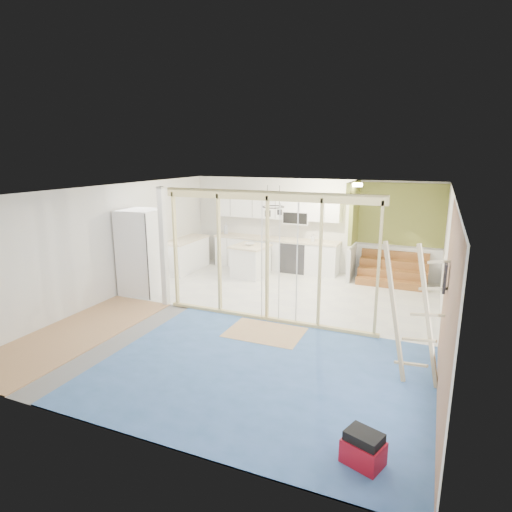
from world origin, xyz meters
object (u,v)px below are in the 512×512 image
at_px(fridge, 142,252).
at_px(ladder, 415,315).
at_px(toolbox, 363,450).
at_px(island, 250,262).

bearing_deg(fridge, ladder, -21.29).
bearing_deg(toolbox, fridge, 166.38).
xyz_separation_m(toolbox, ladder, (0.35, 2.03, 0.86)).
relative_size(fridge, toolbox, 4.09).
distance_m(fridge, ladder, 6.40).
bearing_deg(ladder, toolbox, -80.68).
bearing_deg(island, ladder, -35.90).
height_order(fridge, island, fridge).
height_order(fridge, ladder, ladder).
distance_m(island, ladder, 5.99).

